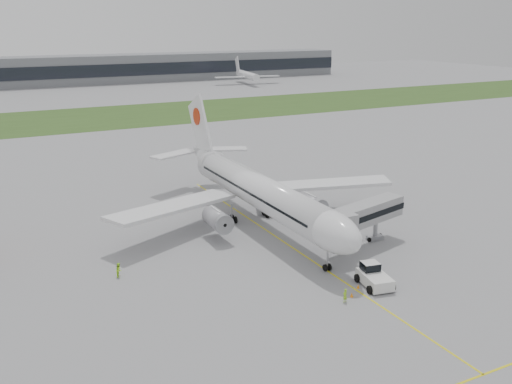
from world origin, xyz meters
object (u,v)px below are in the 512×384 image
ground_crew_near (345,295)px  pushback_tug (374,276)px  jet_bridge (364,215)px  airliner (256,189)px

ground_crew_near → pushback_tug: bearing=-171.1°
pushback_tug → jet_bridge: jet_bridge is taller
jet_bridge → ground_crew_near: size_ratio=8.37×
airliner → jet_bridge: size_ratio=3.92×
jet_bridge → ground_crew_near: 17.41m
airliner → jet_bridge: (8.75, -15.60, -0.84)m
pushback_tug → ground_crew_near: 5.99m
airliner → pushback_tug: size_ratio=10.08×
jet_bridge → pushback_tug: bearing=-135.6°
pushback_tug → ground_crew_near: pushback_tug is taller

